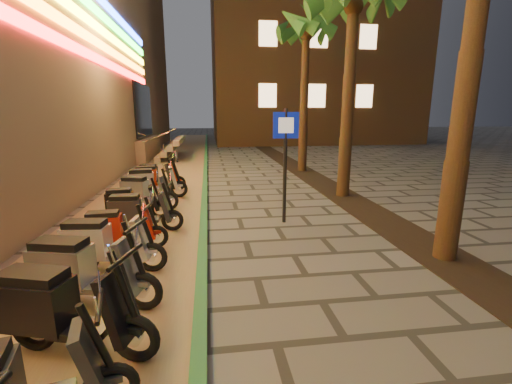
{
  "coord_description": "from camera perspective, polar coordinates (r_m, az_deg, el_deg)",
  "views": [
    {
      "loc": [
        -0.72,
        -3.44,
        2.65
      ],
      "look_at": [
        0.14,
        2.79,
        1.2
      ],
      "focal_mm": 24.0,
      "sensor_mm": 36.0,
      "label": 1
    }
  ],
  "objects": [
    {
      "name": "scooter_12",
      "position": [
        12.13,
        -16.64,
        2.33
      ],
      "size": [
        1.7,
        0.8,
        1.19
      ],
      "rotation": [
        0.0,
        0.0,
        0.23
      ],
      "color": "black",
      "rests_on": "ground"
    },
    {
      "name": "scooter_7",
      "position": [
        7.2,
        -22.18,
        -5.68
      ],
      "size": [
        1.53,
        0.56,
        1.08
      ],
      "rotation": [
        0.0,
        0.0,
        0.1
      ],
      "color": "black",
      "rests_on": "ground"
    },
    {
      "name": "scooter_6",
      "position": [
        6.35,
        -24.21,
        -7.81
      ],
      "size": [
        1.71,
        0.65,
        1.2
      ],
      "rotation": [
        0.0,
        0.0,
        -0.11
      ],
      "color": "black",
      "rests_on": "ground"
    },
    {
      "name": "ground",
      "position": [
        4.4,
        3.49,
        -24.1
      ],
      "size": [
        120.0,
        120.0,
        0.0
      ],
      "primitive_type": "plane",
      "color": "#474442",
      "rests_on": "ground"
    },
    {
      "name": "palm_c",
      "position": [
        11.71,
        15.97,
        27.78
      ],
      "size": [
        2.97,
        3.02,
        6.91
      ],
      "color": "#472D19",
      "rests_on": "ground"
    },
    {
      "name": "scooter_5",
      "position": [
        5.38,
        -27.08,
        -11.47
      ],
      "size": [
        1.81,
        0.88,
        1.28
      ],
      "rotation": [
        0.0,
        0.0,
        -0.24
      ],
      "color": "black",
      "rests_on": "ground"
    },
    {
      "name": "palm_d",
      "position": [
        16.36,
        8.35,
        24.49
      ],
      "size": [
        2.97,
        3.02,
        7.16
      ],
      "color": "#472D19",
      "rests_on": "ground"
    },
    {
      "name": "pedestrian_sign",
      "position": [
        8.22,
        4.91,
        6.93
      ],
      "size": [
        0.61,
        0.11,
        2.76
      ],
      "rotation": [
        0.0,
        0.0,
        -0.05
      ],
      "color": "black",
      "rests_on": "ground"
    },
    {
      "name": "scooter_11",
      "position": [
        11.16,
        -17.16,
        1.56
      ],
      "size": [
        1.8,
        0.74,
        1.27
      ],
      "rotation": [
        0.0,
        0.0,
        0.15
      ],
      "color": "black",
      "rests_on": "ground"
    },
    {
      "name": "parking_strip",
      "position": [
        13.82,
        -15.55,
        1.49
      ],
      "size": [
        3.4,
        60.0,
        0.01
      ],
      "primitive_type": "cube",
      "color": "#8C7251",
      "rests_on": "ground"
    },
    {
      "name": "scooter_13",
      "position": [
        13.24,
        -16.59,
        2.91
      ],
      "size": [
        1.49,
        0.72,
        1.05
      ],
      "rotation": [
        0.0,
        0.0,
        -0.24
      ],
      "color": "black",
      "rests_on": "ground"
    },
    {
      "name": "scooter_10",
      "position": [
        10.19,
        -18.3,
        0.19
      ],
      "size": [
        1.64,
        0.88,
        1.17
      ],
      "rotation": [
        0.0,
        0.0,
        -0.31
      ],
      "color": "black",
      "rests_on": "ground"
    },
    {
      "name": "scooter_9",
      "position": [
        9.17,
        -20.32,
        -1.62
      ],
      "size": [
        1.53,
        0.59,
        1.07
      ],
      "rotation": [
        0.0,
        0.0,
        0.12
      ],
      "color": "black",
      "rests_on": "ground"
    },
    {
      "name": "scooter_4",
      "position": [
        4.51,
        -29.94,
        -16.52
      ],
      "size": [
        1.81,
        0.94,
        1.28
      ],
      "rotation": [
        0.0,
        0.0,
        -0.29
      ],
      "color": "black",
      "rests_on": "ground"
    },
    {
      "name": "planting_strip",
      "position": [
        9.84,
        18.54,
        -3.26
      ],
      "size": [
        1.2,
        40.0,
        0.02
      ],
      "primitive_type": "cube",
      "color": "black",
      "rests_on": "ground"
    },
    {
      "name": "apartment_block",
      "position": [
        38.04,
        8.15,
        27.9
      ],
      "size": [
        18.0,
        16.06,
        25.0
      ],
      "color": "brown",
      "rests_on": "ground"
    },
    {
      "name": "scooter_8",
      "position": [
        8.17,
        -19.22,
        -3.04
      ],
      "size": [
        1.62,
        0.57,
        1.14
      ],
      "rotation": [
        0.0,
        0.0,
        -0.02
      ],
      "color": "black",
      "rests_on": "ground"
    },
    {
      "name": "green_curb",
      "position": [
        13.69,
        -8.49,
        1.9
      ],
      "size": [
        0.18,
        60.0,
        0.1
      ],
      "primitive_type": "cube",
      "color": "#256332",
      "rests_on": "ground"
    }
  ]
}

